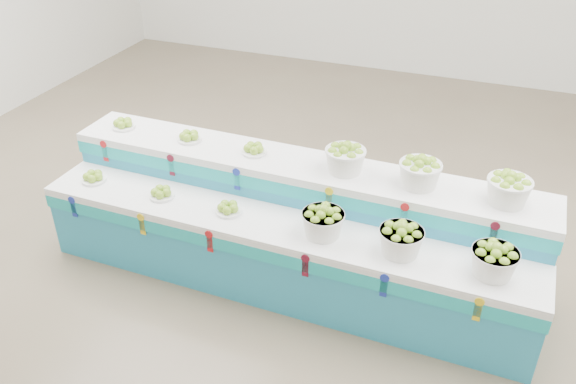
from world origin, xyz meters
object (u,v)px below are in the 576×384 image
(display_stand, at_px, (288,227))
(plate_upper_mid, at_px, (189,136))
(basket_lower_left, at_px, (323,222))
(basket_upper_right, at_px, (509,189))

(display_stand, relative_size, plate_upper_mid, 19.44)
(basket_lower_left, bearing_deg, basket_upper_right, 21.07)
(display_stand, bearing_deg, plate_upper_mid, 166.18)
(plate_upper_mid, bearing_deg, basket_lower_left, -20.94)
(display_stand, height_order, basket_lower_left, display_stand)
(display_stand, distance_m, basket_upper_right, 1.85)
(display_stand, distance_m, plate_upper_mid, 1.25)
(basket_lower_left, relative_size, basket_upper_right, 1.00)
(display_stand, bearing_deg, basket_lower_left, -33.37)
(plate_upper_mid, distance_m, basket_upper_right, 2.80)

